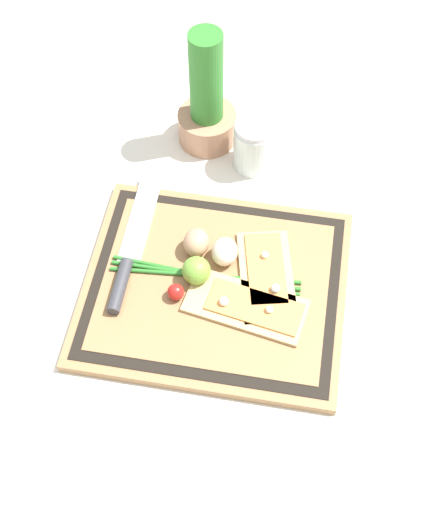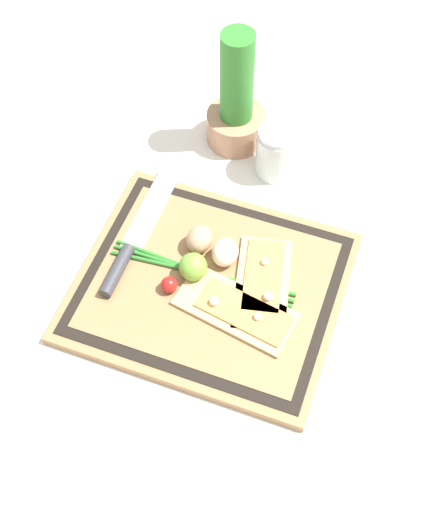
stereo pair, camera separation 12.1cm
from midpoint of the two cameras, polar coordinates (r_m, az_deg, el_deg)
name	(u,v)px [view 2 (the right image)]	position (r m, az deg, el deg)	size (l,w,h in m)	color
ground_plane	(210,290)	(1.21, 2.08, -2.93)	(6.00, 6.00, 0.00)	silver
cutting_board	(210,287)	(1.21, 2.09, -2.69)	(0.44, 0.38, 0.02)	#997047
pizza_slice_near	(237,310)	(1.17, 4.40, -4.53)	(0.21, 0.12, 0.02)	tan
pizza_slice_far	(263,282)	(1.20, 6.37, -2.28)	(0.13, 0.20, 0.02)	tan
knife	(129,248)	(1.23, -4.46, 0.41)	(0.04, 0.30, 0.02)	silver
egg_brown	(199,239)	(1.22, 1.21, 1.15)	(0.04, 0.05, 0.04)	tan
egg_pink	(225,252)	(1.21, 3.32, 0.07)	(0.04, 0.05, 0.04)	beige
lime	(193,267)	(1.18, 0.78, -1.09)	(0.05, 0.05, 0.05)	#70A838
cherry_tomato_red	(169,285)	(1.18, -1.14, -2.53)	(0.03, 0.03, 0.03)	red
scallion_bunch	(202,273)	(1.20, 1.47, -1.60)	(0.32, 0.03, 0.01)	#2D7528
herb_pot	(236,106)	(1.36, 3.93, 11.74)	(0.11, 0.11, 0.25)	#AD7A5B
sauce_jar	(276,154)	(1.35, 7.17, 7.95)	(0.08, 0.08, 0.10)	silver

